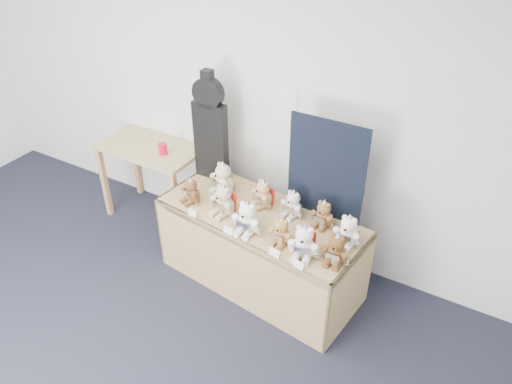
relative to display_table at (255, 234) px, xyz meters
The scene contains 22 objects.
room_shell 1.12m from the display_table, 98.06° to the left, with size 6.00×6.00×6.00m.
display_table is the anchor object (origin of this frame).
side_table 1.45m from the display_table, 165.01° to the left, with size 1.00×0.56×0.83m.
guitar_case 1.00m from the display_table, 150.63° to the left, with size 0.31×0.10×1.00m.
navy_board 0.80m from the display_table, 38.45° to the left, with size 0.63×0.02×0.84m, color black.
red_cup 1.26m from the display_table, 164.81° to the left, with size 0.08×0.08×0.11m, color red.
teddy_front_far_left 0.65m from the display_table, behind, with size 0.20×0.19×0.25m.
teddy_front_left 0.39m from the display_table, 169.35° to the right, with size 0.24×0.22×0.30m.
teddy_front_centre 0.32m from the display_table, 82.57° to the right, with size 0.25×0.20×0.31m.
teddy_front_right 0.43m from the display_table, 26.13° to the right, with size 0.20×0.17×0.25m.
teddy_front_far_right 0.62m from the display_table, 21.29° to the right, with size 0.25×0.23×0.31m.
teddy_front_end 0.80m from the display_table, 11.35° to the right, with size 0.22×0.18×0.28m.
teddy_back_left 0.56m from the display_table, 155.29° to the left, with size 0.25×0.25×0.32m.
teddy_back_centre_left 0.33m from the display_table, 102.92° to the left, with size 0.21×0.22×0.27m.
teddy_back_centre_right 0.40m from the display_table, 41.79° to the left, with size 0.21×0.19×0.26m.
teddy_back_right 0.59m from the display_table, 22.16° to the left, with size 0.21×0.18×0.26m.
teddy_back_end 0.79m from the display_table, ahead, with size 0.23×0.19×0.28m.
teddy_back_far_left 0.54m from the display_table, 149.23° to the left, with size 0.17×0.17×0.21m.
entry_card_a 0.54m from the display_table, 154.66° to the right, with size 0.09×0.00×0.06m, color white.
entry_card_b 0.34m from the display_table, 109.25° to the right, with size 0.09×0.00×0.06m, color white.
entry_card_c 0.50m from the display_table, 42.77° to the right, with size 0.09×0.00×0.06m, color white.
entry_card_d 0.67m from the display_table, 31.71° to the right, with size 0.08×0.00×0.06m, color white.
Camera 1 is at (2.28, -0.91, 3.15)m, focal length 35.00 mm.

